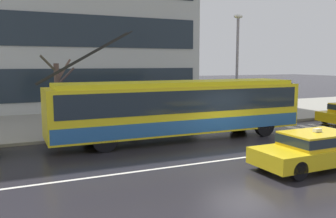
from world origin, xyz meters
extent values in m
plane|color=black|center=(0.00, 0.00, 0.00)|extent=(160.00, 160.00, 0.00)
cube|color=gray|center=(0.00, 9.53, 0.07)|extent=(80.00, 10.00, 0.14)
cube|color=beige|center=(5.65, 1.26, 0.00)|extent=(0.44, 4.40, 0.01)
cube|color=beige|center=(6.55, 1.26, 0.00)|extent=(0.44, 4.40, 0.01)
cube|color=silver|center=(0.00, -1.20, 0.00)|extent=(72.00, 0.14, 0.01)
cube|color=yellow|center=(-1.55, 2.93, 1.50)|extent=(12.40, 2.55, 2.18)
cube|color=yellow|center=(-1.55, 2.93, 2.69)|extent=(11.65, 2.30, 0.20)
cube|color=#1E2833|center=(-1.55, 2.93, 1.94)|extent=(11.90, 2.58, 1.00)
cube|color=#265B9B|center=(-1.55, 2.93, 0.81)|extent=(12.27, 2.58, 0.61)
cube|color=#1E2833|center=(4.59, 2.88, 1.94)|extent=(0.14, 2.17, 1.09)
cube|color=black|center=(4.44, 2.89, 2.49)|extent=(0.17, 1.88, 0.28)
cylinder|color=black|center=(-6.02, 3.31, 3.90)|extent=(4.02, 0.09, 2.27)
cylinder|color=black|center=(-6.02, 2.61, 3.90)|extent=(4.02, 0.09, 2.27)
cylinder|color=black|center=(2.67, 3.98, 0.52)|extent=(1.04, 0.31, 1.04)
cylinder|color=black|center=(2.65, 1.81, 0.52)|extent=(1.04, 0.31, 1.04)
cylinder|color=black|center=(-5.51, 4.04, 0.52)|extent=(1.04, 0.31, 1.04)
cylinder|color=black|center=(-5.52, 1.87, 0.52)|extent=(1.04, 0.31, 1.04)
cylinder|color=black|center=(8.52, 3.28, 0.31)|extent=(0.63, 0.22, 0.62)
cube|color=yellow|center=(0.49, -3.35, 0.51)|extent=(4.33, 1.85, 0.55)
cube|color=yellow|center=(0.67, -3.35, 1.02)|extent=(2.34, 1.58, 0.48)
cube|color=#1E2833|center=(0.67, -3.35, 1.05)|extent=(2.39, 1.60, 0.31)
cube|color=silver|center=(0.67, -3.35, 1.33)|extent=(0.28, 0.16, 0.12)
cylinder|color=black|center=(-0.92, -4.17, 0.31)|extent=(0.62, 0.21, 0.62)
cylinder|color=black|center=(-0.94, -2.56, 0.31)|extent=(0.62, 0.21, 0.62)
cylinder|color=black|center=(1.91, -2.53, 0.31)|extent=(0.62, 0.21, 0.62)
cylinder|color=black|center=(-4.11, 7.26, 0.55)|extent=(0.14, 0.14, 0.82)
cylinder|color=black|center=(-4.07, 7.11, 0.55)|extent=(0.14, 0.14, 0.82)
cylinder|color=maroon|center=(-4.09, 7.18, 1.27)|extent=(0.43, 0.43, 0.61)
sphere|color=#B38A8C|center=(-4.09, 7.18, 1.68)|extent=(0.23, 0.23, 0.23)
cone|color=red|center=(-4.06, 7.07, 1.98)|extent=(1.34, 1.34, 0.31)
cylinder|color=#333333|center=(-4.06, 7.07, 1.44)|extent=(0.02, 0.02, 0.77)
cylinder|color=#2C2650|center=(-2.81, 6.14, 0.53)|extent=(0.14, 0.14, 0.79)
cylinder|color=#2C2650|center=(-2.65, 6.17, 0.53)|extent=(0.14, 0.14, 0.79)
cylinder|color=brown|center=(-2.73, 6.15, 1.23)|extent=(0.43, 0.43, 0.61)
sphere|color=#B4AC92|center=(-2.73, 6.15, 1.65)|extent=(0.23, 0.23, 0.23)
cone|color=#CA356B|center=(-2.85, 6.13, 1.94)|extent=(1.32, 1.32, 0.29)
cylinder|color=#333333|center=(-2.85, 6.13, 1.42)|extent=(0.02, 0.02, 0.77)
cylinder|color=#4C4543|center=(-3.84, 6.28, 0.58)|extent=(0.14, 0.14, 0.89)
cylinder|color=#4C4543|center=(-3.84, 6.12, 0.58)|extent=(0.14, 0.14, 0.89)
cylinder|color=navy|center=(-3.84, 6.20, 1.34)|extent=(0.36, 0.36, 0.64)
sphere|color=tan|center=(-3.84, 6.20, 1.77)|extent=(0.22, 0.22, 0.22)
cone|color=#D8295C|center=(-3.84, 6.32, 2.06)|extent=(1.25, 1.25, 0.25)
cylinder|color=#333333|center=(-3.84, 6.32, 1.54)|extent=(0.02, 0.02, 0.78)
cylinder|color=gray|center=(3.55, 5.53, 3.20)|extent=(0.16, 0.16, 6.11)
ellipsoid|color=silver|center=(3.55, 5.53, 6.37)|extent=(0.60, 0.32, 0.24)
cylinder|color=brown|center=(-6.73, 6.57, 1.89)|extent=(0.26, 0.26, 3.50)
cylinder|color=brown|center=(-6.33, 6.89, 3.25)|extent=(0.93, 0.79, 1.22)
cylinder|color=#4B3E3F|center=(-6.32, 6.44, 2.97)|extent=(0.94, 0.40, 0.96)
cylinder|color=#4C4537|center=(-7.12, 6.30, 3.61)|extent=(0.91, 0.68, 0.88)
cylinder|color=brown|center=(-6.57, 6.88, 2.78)|extent=(0.46, 0.76, 0.89)
cube|color=#1E2833|center=(-4.94, 13.92, 2.11)|extent=(20.03, 0.06, 2.30)
cube|color=#1E2833|center=(-4.94, 13.92, 5.95)|extent=(20.03, 0.06, 2.30)
camera|label=1|loc=(-9.12, -12.30, 3.64)|focal=38.23mm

